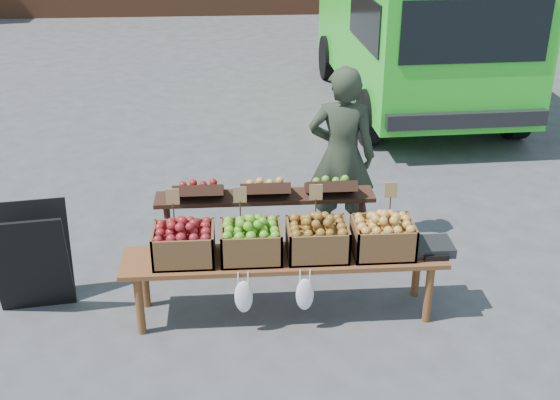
{
  "coord_description": "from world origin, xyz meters",
  "views": [
    {
      "loc": [
        -0.55,
        -5.38,
        3.52
      ],
      "look_at": [
        -0.15,
        0.18,
        0.85
      ],
      "focal_mm": 45.0,
      "sensor_mm": 36.0,
      "label": 1
    }
  ],
  "objects_px": {
    "vendor": "(342,156)",
    "crate_red_apples": "(317,240)",
    "crate_green_apples": "(383,238)",
    "weighing_scale": "(432,247)",
    "chalkboard_sign": "(32,259)",
    "display_bench": "(284,285)",
    "crate_golden_apples": "(184,245)",
    "back_table": "(265,222)",
    "crate_russet_pears": "(251,242)",
    "delivery_van": "(415,31)"
  },
  "relations": [
    {
      "from": "chalkboard_sign",
      "to": "crate_green_apples",
      "type": "height_order",
      "value": "chalkboard_sign"
    },
    {
      "from": "chalkboard_sign",
      "to": "display_bench",
      "type": "bearing_deg",
      "value": -14.46
    },
    {
      "from": "vendor",
      "to": "crate_golden_apples",
      "type": "distance_m",
      "value": 2.01
    },
    {
      "from": "vendor",
      "to": "weighing_scale",
      "type": "xyz_separation_m",
      "value": [
        0.58,
        -1.32,
        -0.3
      ]
    },
    {
      "from": "delivery_van",
      "to": "crate_russet_pears",
      "type": "xyz_separation_m",
      "value": [
        -2.74,
        -5.72,
        -0.47
      ]
    },
    {
      "from": "vendor",
      "to": "back_table",
      "type": "height_order",
      "value": "vendor"
    },
    {
      "from": "display_bench",
      "to": "crate_russet_pears",
      "type": "relative_size",
      "value": 5.4
    },
    {
      "from": "delivery_van",
      "to": "back_table",
      "type": "bearing_deg",
      "value": -119.59
    },
    {
      "from": "delivery_van",
      "to": "chalkboard_sign",
      "type": "xyz_separation_m",
      "value": [
        -4.61,
        -5.45,
        -0.71
      ]
    },
    {
      "from": "display_bench",
      "to": "crate_golden_apples",
      "type": "bearing_deg",
      "value": 180.0
    },
    {
      "from": "back_table",
      "to": "crate_green_apples",
      "type": "distance_m",
      "value": 1.2
    },
    {
      "from": "crate_golden_apples",
      "to": "weighing_scale",
      "type": "xyz_separation_m",
      "value": [
        2.08,
        0.0,
        -0.1
      ]
    },
    {
      "from": "crate_russet_pears",
      "to": "crate_red_apples",
      "type": "distance_m",
      "value": 0.55
    },
    {
      "from": "back_table",
      "to": "display_bench",
      "type": "distance_m",
      "value": 0.77
    },
    {
      "from": "vendor",
      "to": "crate_red_apples",
      "type": "xyz_separation_m",
      "value": [
        -0.4,
        -1.32,
        -0.2
      ]
    },
    {
      "from": "crate_golden_apples",
      "to": "crate_red_apples",
      "type": "distance_m",
      "value": 1.1
    },
    {
      "from": "crate_green_apples",
      "to": "weighing_scale",
      "type": "height_order",
      "value": "crate_green_apples"
    },
    {
      "from": "vendor",
      "to": "crate_golden_apples",
      "type": "bearing_deg",
      "value": 53.52
    },
    {
      "from": "crate_green_apples",
      "to": "crate_golden_apples",
      "type": "bearing_deg",
      "value": 180.0
    },
    {
      "from": "crate_russet_pears",
      "to": "chalkboard_sign",
      "type": "bearing_deg",
      "value": 171.84
    },
    {
      "from": "back_table",
      "to": "crate_russet_pears",
      "type": "relative_size",
      "value": 4.2
    },
    {
      "from": "chalkboard_sign",
      "to": "back_table",
      "type": "relative_size",
      "value": 0.45
    },
    {
      "from": "delivery_van",
      "to": "display_bench",
      "type": "relative_size",
      "value": 1.95
    },
    {
      "from": "crate_russet_pears",
      "to": "crate_red_apples",
      "type": "xyz_separation_m",
      "value": [
        0.55,
        0.0,
        0.0
      ]
    },
    {
      "from": "vendor",
      "to": "back_table",
      "type": "distance_m",
      "value": 1.07
    },
    {
      "from": "back_table",
      "to": "crate_golden_apples",
      "type": "height_order",
      "value": "back_table"
    },
    {
      "from": "delivery_van",
      "to": "crate_red_apples",
      "type": "relative_size",
      "value": 10.55
    },
    {
      "from": "delivery_van",
      "to": "crate_red_apples",
      "type": "height_order",
      "value": "delivery_van"
    },
    {
      "from": "crate_green_apples",
      "to": "weighing_scale",
      "type": "bearing_deg",
      "value": 0.0
    },
    {
      "from": "crate_red_apples",
      "to": "weighing_scale",
      "type": "height_order",
      "value": "crate_red_apples"
    },
    {
      "from": "chalkboard_sign",
      "to": "crate_red_apples",
      "type": "relative_size",
      "value": 1.9
    },
    {
      "from": "crate_red_apples",
      "to": "weighing_scale",
      "type": "bearing_deg",
      "value": 0.0
    },
    {
      "from": "crate_russet_pears",
      "to": "crate_green_apples",
      "type": "xyz_separation_m",
      "value": [
        1.1,
        0.0,
        0.0
      ]
    },
    {
      "from": "vendor",
      "to": "crate_red_apples",
      "type": "bearing_deg",
      "value": 85.39
    },
    {
      "from": "chalkboard_sign",
      "to": "crate_red_apples",
      "type": "bearing_deg",
      "value": -13.66
    },
    {
      "from": "vendor",
      "to": "display_bench",
      "type": "height_order",
      "value": "vendor"
    },
    {
      "from": "crate_golden_apples",
      "to": "delivery_van",
      "type": "bearing_deg",
      "value": 60.04
    },
    {
      "from": "delivery_van",
      "to": "weighing_scale",
      "type": "relative_size",
      "value": 15.51
    },
    {
      "from": "crate_golden_apples",
      "to": "crate_russet_pears",
      "type": "height_order",
      "value": "same"
    },
    {
      "from": "delivery_van",
      "to": "crate_green_apples",
      "type": "distance_m",
      "value": 5.97
    },
    {
      "from": "delivery_van",
      "to": "vendor",
      "type": "bearing_deg",
      "value": -114.43
    },
    {
      "from": "crate_green_apples",
      "to": "weighing_scale",
      "type": "xyz_separation_m",
      "value": [
        0.43,
        0.0,
        -0.1
      ]
    },
    {
      "from": "display_bench",
      "to": "weighing_scale",
      "type": "bearing_deg",
      "value": 0.0
    },
    {
      "from": "crate_red_apples",
      "to": "delivery_van",
      "type": "bearing_deg",
      "value": 69.0
    },
    {
      "from": "vendor",
      "to": "crate_russet_pears",
      "type": "bearing_deg",
      "value": 66.47
    },
    {
      "from": "display_bench",
      "to": "crate_green_apples",
      "type": "bearing_deg",
      "value": 0.0
    },
    {
      "from": "back_table",
      "to": "crate_green_apples",
      "type": "xyz_separation_m",
      "value": [
        0.95,
        -0.72,
        0.19
      ]
    },
    {
      "from": "back_table",
      "to": "crate_russet_pears",
      "type": "xyz_separation_m",
      "value": [
        -0.15,
        -0.72,
        0.19
      ]
    },
    {
      "from": "display_bench",
      "to": "vendor",
      "type": "bearing_deg",
      "value": 63.06
    },
    {
      "from": "chalkboard_sign",
      "to": "crate_russet_pears",
      "type": "relative_size",
      "value": 1.9
    }
  ]
}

